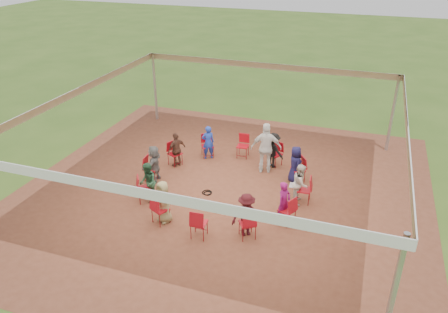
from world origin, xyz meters
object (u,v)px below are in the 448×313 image
(person_seated_0, at_px, (301,184))
(standing_person, at_px, (266,148))
(chair_11, at_px, (287,210))
(person_seated_3, at_px, (208,142))
(chair_8, at_px, (161,209))
(laptop, at_px, (295,184))
(chair_5, at_px, (175,154))
(person_seated_9, at_px, (284,203))
(chair_3, at_px, (243,146))
(person_seated_4, at_px, (177,150))
(person_seated_2, at_px, (273,150))
(chair_2, at_px, (275,154))
(chair_6, at_px, (151,169))
(chair_7, at_px, (145,189))
(person_seated_7, at_px, (163,202))
(chair_10, at_px, (247,224))
(cable_coil, at_px, (207,193))
(person_seated_8, at_px, (246,215))
(person_seated_6, at_px, (148,183))
(chair_9, at_px, (199,223))
(person_seated_5, at_px, (154,164))
(chair_1, at_px, (298,170))
(chair_4, at_px, (207,146))
(chair_0, at_px, (304,190))

(person_seated_0, bearing_deg, standing_person, 40.18)
(chair_11, bearing_deg, person_seated_3, 75.37)
(chair_8, xyz_separation_m, laptop, (3.44, 2.44, 0.17))
(chair_5, height_order, person_seated_9, person_seated_9)
(chair_3, distance_m, person_seated_4, 2.52)
(person_seated_2, relative_size, person_seated_9, 1.00)
(chair_2, relative_size, chair_6, 1.00)
(chair_7, distance_m, person_seated_7, 1.32)
(chair_2, relative_size, chair_10, 1.00)
(chair_8, xyz_separation_m, person_seated_7, (0.05, 0.11, 0.21))
(person_seated_2, height_order, cable_coil, person_seated_2)
(person_seated_7, bearing_deg, chair_11, 43.63)
(chair_11, distance_m, person_seated_4, 5.03)
(chair_8, relative_size, person_seated_8, 0.69)
(person_seated_6, relative_size, person_seated_9, 1.00)
(cable_coil, bearing_deg, chair_9, -74.38)
(chair_6, bearing_deg, laptop, 90.00)
(chair_11, distance_m, standing_person, 3.22)
(standing_person, bearing_deg, person_seated_5, 15.35)
(chair_5, xyz_separation_m, chair_9, (2.45, -3.72, 0.00))
(person_seated_9, bearing_deg, chair_8, 136.37)
(chair_2, distance_m, chair_11, 3.64)
(cable_coil, bearing_deg, standing_person, 55.73)
(chair_7, relative_size, person_seated_9, 0.69)
(chair_1, height_order, chair_8, same)
(person_seated_0, distance_m, person_seated_9, 1.27)
(chair_4, distance_m, person_seated_9, 4.86)
(chair_11, xyz_separation_m, person_seated_0, (0.15, 1.30, 0.21))
(person_seated_7, bearing_deg, chair_8, -90.00)
(person_seated_0, bearing_deg, person_seated_2, 30.00)
(person_seated_9, bearing_deg, standing_person, 50.48)
(chair_5, bearing_deg, person_seated_2, 133.63)
(chair_2, xyz_separation_m, chair_4, (-2.57, -0.15, 0.00))
(chair_5, height_order, person_seated_8, person_seated_8)
(chair_0, height_order, person_seated_4, person_seated_4)
(chair_0, relative_size, chair_8, 1.00)
(chair_7, xyz_separation_m, standing_person, (3.09, 3.15, 0.47))
(person_seated_0, height_order, person_seated_4, same)
(chair_9, bearing_deg, chair_5, 120.00)
(person_seated_0, bearing_deg, chair_5, 74.63)
(chair_0, bearing_deg, chair_5, 75.00)
(chair_11, bearing_deg, chair_2, 45.00)
(chair_10, bearing_deg, cable_coil, 102.87)
(chair_8, height_order, person_seated_8, person_seated_8)
(chair_7, bearing_deg, chair_6, 165.00)
(chair_7, bearing_deg, chair_10, 45.00)
(person_seated_2, height_order, person_seated_8, same)
(chair_11, distance_m, person_seated_3, 4.86)
(person_seated_4, bearing_deg, chair_4, 170.09)
(chair_8, distance_m, person_seated_7, 0.24)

